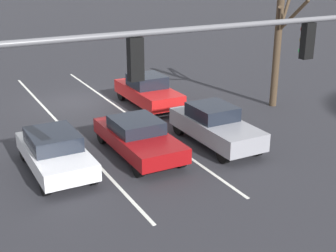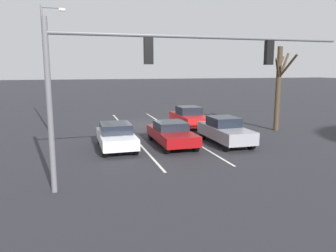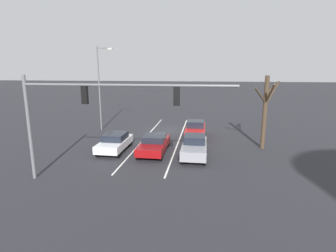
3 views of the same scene
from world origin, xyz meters
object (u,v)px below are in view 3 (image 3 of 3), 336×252
street_lamp_right_shoulder (100,84)px  car_gray_leftlane_front (194,146)px  car_maroon_midlane_front (154,144)px  traffic_signal_gantry (89,105)px  car_red_leftlane_second (195,129)px  car_white_rightlane_front (115,142)px  bare_tree_near (265,109)px

street_lamp_right_shoulder → car_gray_leftlane_front: bearing=143.5°
car_maroon_midlane_front → traffic_signal_gantry: 7.28m
car_gray_leftlane_front → car_red_leftlane_second: car_red_leftlane_second is taller
car_white_rightlane_front → bare_tree_near: bearing=-168.7°
car_red_leftlane_second → street_lamp_right_shoulder: size_ratio=0.52×
traffic_signal_gantry → car_gray_leftlane_front: bearing=-136.4°
traffic_signal_gantry → car_maroon_midlane_front: bearing=-112.7°
car_gray_leftlane_front → car_white_rightlane_front: bearing=-4.8°
car_white_rightlane_front → car_gray_leftlane_front: size_ratio=0.95×
car_gray_leftlane_front → bare_tree_near: size_ratio=0.76×
car_red_leftlane_second → bare_tree_near: bearing=152.3°
traffic_signal_gantry → bare_tree_near: (-10.97, -8.12, -1.17)m
car_maroon_midlane_front → street_lamp_right_shoulder: 10.65m
car_maroon_midlane_front → street_lamp_right_shoulder: street_lamp_right_shoulder is taller
car_maroon_midlane_front → street_lamp_right_shoulder: bearing=-45.0°
car_white_rightlane_front → car_red_leftlane_second: car_red_leftlane_second is taller
car_white_rightlane_front → traffic_signal_gantry: bearing=97.2°
bare_tree_near → street_lamp_right_shoulder: bearing=-16.5°
bare_tree_near → traffic_signal_gantry: bearing=36.5°
street_lamp_right_shoulder → car_white_rightlane_front: bearing=118.7°
bare_tree_near → car_maroon_midlane_front: bearing=15.4°
car_red_leftlane_second → street_lamp_right_shoulder: (9.91, -1.65, 4.09)m
car_red_leftlane_second → street_lamp_right_shoulder: 10.85m
car_gray_leftlane_front → car_maroon_midlane_front: bearing=-9.2°
car_gray_leftlane_front → bare_tree_near: bearing=-152.3°
car_red_leftlane_second → traffic_signal_gantry: (5.38, 11.05, 3.65)m
car_red_leftlane_second → traffic_signal_gantry: bearing=64.0°
car_maroon_midlane_front → car_red_leftlane_second: size_ratio=1.04×
street_lamp_right_shoulder → bare_tree_near: street_lamp_right_shoulder is taller
car_white_rightlane_front → car_gray_leftlane_front: (-6.27, 0.52, 0.05)m
bare_tree_near → car_white_rightlane_front: bearing=11.3°
car_red_leftlane_second → street_lamp_right_shoulder: bearing=-9.5°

